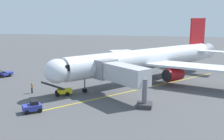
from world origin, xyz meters
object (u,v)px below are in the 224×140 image
belt_loader_portside (63,91)px  tug_rear_apron (32,107)px  ground_crew_marshaller (32,88)px  belt_loader_starboard_side (5,73)px  jet_bridge (118,73)px  airplane (147,59)px  ground_crew_loader (175,74)px  ground_crew_wing_walker (148,68)px

belt_loader_portside → tug_rear_apron: bearing=83.3°
ground_crew_marshaller → belt_loader_starboard_side: bearing=-41.8°
jet_bridge → ground_crew_marshaller: jet_bridge is taller
ground_crew_marshaller → belt_loader_portside: 5.18m
airplane → ground_crew_loader: bearing=-150.2°
ground_crew_marshaller → belt_loader_portside: (-5.18, 0.06, -0.17)m
airplane → belt_loader_starboard_side: bearing=5.4°
jet_bridge → belt_loader_starboard_side: bearing=-20.8°
ground_crew_wing_walker → belt_loader_starboard_side: size_ratio=0.38×
ground_crew_marshaller → tug_rear_apron: (-4.24, 8.08, -0.18)m
airplane → belt_loader_starboard_side: (28.03, 2.64, -3.29)m
ground_crew_marshaller → tug_rear_apron: size_ratio=0.63×
airplane → belt_loader_portside: bearing=46.1°
ground_crew_wing_walker → belt_loader_portside: (11.58, 20.41, -0.17)m
ground_crew_wing_walker → tug_rear_apron: ground_crew_wing_walker is taller
ground_crew_loader → tug_rear_apron: bearing=52.3°
airplane → ground_crew_wing_walker: (0.37, -7.97, -3.12)m
belt_loader_portside → belt_loader_starboard_side: (16.07, -9.80, 0.00)m
jet_bridge → tug_rear_apron: bearing=41.3°
belt_loader_portside → jet_bridge: bearing=-177.4°
belt_loader_starboard_side → tug_rear_apron: belt_loader_starboard_side is taller
ground_crew_marshaller → tug_rear_apron: ground_crew_marshaller is taller
ground_crew_loader → belt_loader_portside: belt_loader_portside is taller
ground_crew_marshaller → tug_rear_apron: 9.13m
airplane → belt_loader_starboard_side: size_ratio=7.47×
belt_loader_portside → tug_rear_apron: belt_loader_portside is taller
airplane → ground_crew_marshaller: airplane is taller
ground_crew_loader → belt_loader_starboard_side: size_ratio=0.38×
airplane → ground_crew_marshaller: 21.37m
airplane → ground_crew_marshaller: size_ratio=19.66×
jet_bridge → belt_loader_portside: (8.64, 0.39, -3.05)m
ground_crew_marshaller → belt_loader_starboard_side: 14.62m
ground_crew_wing_walker → ground_crew_loader: bearing=138.6°
jet_bridge → ground_crew_wing_walker: jet_bridge is taller
ground_crew_marshaller → ground_crew_loader: size_ratio=1.00×
tug_rear_apron → ground_crew_marshaller: bearing=-62.3°
ground_crew_marshaller → ground_crew_wing_walker: bearing=-129.5°
jet_bridge → belt_loader_starboard_side: 26.62m
belt_loader_starboard_side → tug_rear_apron: bearing=130.3°
airplane → belt_loader_portside: airplane is taller
tug_rear_apron → airplane: bearing=-122.2°
airplane → belt_loader_portside: 17.56m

